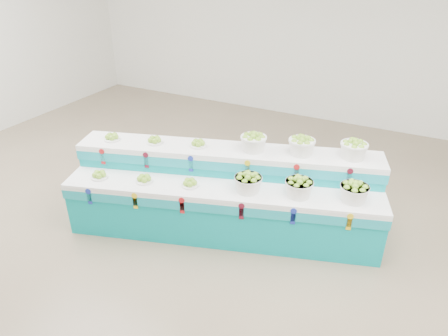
# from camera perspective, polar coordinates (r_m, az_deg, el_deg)

# --- Properties ---
(ground) EXTENTS (10.00, 10.00, 0.00)m
(ground) POSITION_cam_1_polar(r_m,az_deg,el_deg) (5.17, -7.50, -10.53)
(ground) COLOR #75644F
(ground) RESTS_ON ground
(back_wall) EXTENTS (10.00, 0.00, 10.00)m
(back_wall) POSITION_cam_1_polar(r_m,az_deg,el_deg) (8.68, 11.35, 19.69)
(back_wall) COLOR silver
(back_wall) RESTS_ON ground
(display_stand) EXTENTS (3.94, 2.07, 1.02)m
(display_stand) POSITION_cam_1_polar(r_m,az_deg,el_deg) (5.14, 0.00, -3.53)
(display_stand) COLOR #05999F
(display_stand) RESTS_ON ground
(plate_lower_left) EXTENTS (0.26, 0.26, 0.09)m
(plate_lower_left) POSITION_cam_1_polar(r_m,az_deg,el_deg) (5.26, -16.94, -0.86)
(plate_lower_left) COLOR white
(plate_lower_left) RESTS_ON display_stand
(plate_lower_mid) EXTENTS (0.26, 0.26, 0.09)m
(plate_lower_mid) POSITION_cam_1_polar(r_m,az_deg,el_deg) (5.04, -11.04, -1.42)
(plate_lower_mid) COLOR white
(plate_lower_mid) RESTS_ON display_stand
(plate_lower_right) EXTENTS (0.26, 0.26, 0.09)m
(plate_lower_right) POSITION_cam_1_polar(r_m,az_deg,el_deg) (4.88, -4.76, -2.01)
(plate_lower_right) COLOR white
(plate_lower_right) RESTS_ON display_stand
(basket_lower_left) EXTENTS (0.40, 0.40, 0.23)m
(basket_lower_left) POSITION_cam_1_polar(r_m,az_deg,el_deg) (4.73, 3.37, -2.01)
(basket_lower_left) COLOR silver
(basket_lower_left) RESTS_ON display_stand
(basket_lower_mid) EXTENTS (0.40, 0.40, 0.23)m
(basket_lower_mid) POSITION_cam_1_polar(r_m,az_deg,el_deg) (4.72, 10.37, -2.59)
(basket_lower_mid) COLOR silver
(basket_lower_mid) RESTS_ON display_stand
(basket_lower_right) EXTENTS (0.40, 0.40, 0.23)m
(basket_lower_right) POSITION_cam_1_polar(r_m,az_deg,el_deg) (4.78, 17.62, -3.14)
(basket_lower_right) COLOR silver
(basket_lower_right) RESTS_ON display_stand
(plate_upper_left) EXTENTS (0.26, 0.26, 0.09)m
(plate_upper_left) POSITION_cam_1_polar(r_m,az_deg,el_deg) (5.51, -15.32, 4.23)
(plate_upper_left) COLOR white
(plate_upper_left) RESTS_ON display_stand
(plate_upper_mid) EXTENTS (0.26, 0.26, 0.09)m
(plate_upper_mid) POSITION_cam_1_polar(r_m,az_deg,el_deg) (5.30, -9.63, 3.89)
(plate_upper_mid) COLOR white
(plate_upper_mid) RESTS_ON display_stand
(plate_upper_right) EXTENTS (0.26, 0.26, 0.09)m
(plate_upper_right) POSITION_cam_1_polar(r_m,az_deg,el_deg) (5.15, -3.61, 3.50)
(plate_upper_right) COLOR white
(plate_upper_right) RESTS_ON display_stand
(basket_upper_left) EXTENTS (0.40, 0.40, 0.23)m
(basket_upper_left) POSITION_cam_1_polar(r_m,az_deg,el_deg) (5.01, 4.11, 3.65)
(basket_upper_left) COLOR silver
(basket_upper_left) RESTS_ON display_stand
(basket_upper_mid) EXTENTS (0.40, 0.40, 0.23)m
(basket_upper_mid) POSITION_cam_1_polar(r_m,az_deg,el_deg) (5.00, 10.72, 3.12)
(basket_upper_mid) COLOR silver
(basket_upper_mid) RESTS_ON display_stand
(basket_upper_right) EXTENTS (0.40, 0.40, 0.23)m
(basket_upper_right) POSITION_cam_1_polar(r_m,az_deg,el_deg) (5.05, 17.57, 2.53)
(basket_upper_right) COLOR silver
(basket_upper_right) RESTS_ON display_stand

